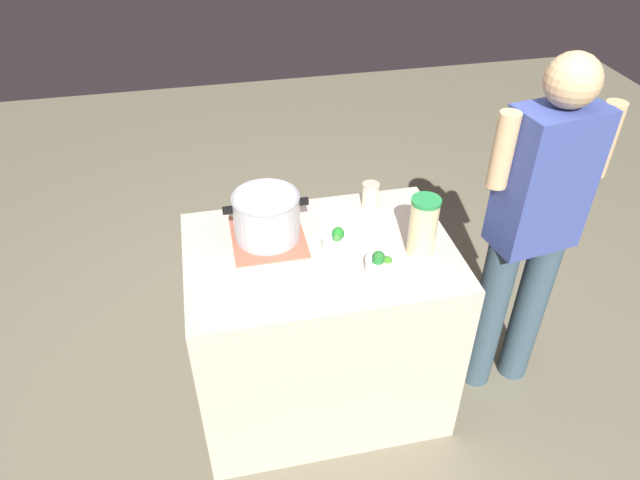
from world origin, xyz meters
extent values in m
plane|color=#756F58|center=(0.00, 0.00, 0.00)|extent=(8.00, 8.00, 0.00)
cube|color=beige|center=(0.00, 0.00, 0.44)|extent=(1.08, 0.74, 0.88)
cube|color=#AB5E47|center=(-0.19, 0.13, 0.89)|extent=(0.30, 0.34, 0.01)
cylinder|color=#B7B7BC|center=(-0.19, 0.13, 0.99)|extent=(0.27, 0.27, 0.19)
torus|color=#99999E|center=(-0.19, 0.13, 1.08)|extent=(0.27, 0.27, 0.01)
cube|color=black|center=(-0.34, 0.13, 1.04)|extent=(0.04, 0.02, 0.02)
cube|color=black|center=(-0.04, 0.13, 1.04)|extent=(0.04, 0.02, 0.02)
cylinder|color=beige|center=(0.39, -0.10, 1.00)|extent=(0.11, 0.11, 0.24)
cylinder|color=#258B43|center=(0.39, -0.10, 1.13)|extent=(0.11, 0.11, 0.02)
ellipsoid|color=yellow|center=(0.40, -0.10, 1.03)|extent=(0.04, 0.04, 0.01)
cylinder|color=#EEECAF|center=(0.28, 0.26, 0.94)|extent=(0.07, 0.07, 0.10)
cylinder|color=#B2AD99|center=(0.28, 0.26, 0.99)|extent=(0.08, 0.08, 0.01)
cylinder|color=silver|center=(0.20, -0.17, 0.91)|extent=(0.13, 0.13, 0.05)
ellipsoid|color=#397F21|center=(0.22, -0.18, 0.93)|extent=(0.04, 0.04, 0.05)
ellipsoid|color=#246C29|center=(0.19, -0.16, 0.94)|extent=(0.05, 0.05, 0.06)
ellipsoid|color=#206D2A|center=(0.19, -0.17, 0.93)|extent=(0.05, 0.05, 0.05)
cylinder|color=silver|center=(0.06, 0.00, 0.91)|extent=(0.10, 0.10, 0.05)
ellipsoid|color=#397A32|center=(0.07, -0.01, 0.94)|extent=(0.04, 0.04, 0.04)
ellipsoid|color=#1F7D25|center=(0.08, 0.01, 0.94)|extent=(0.05, 0.05, 0.06)
cylinder|color=#3A515F|center=(0.78, -0.07, 0.42)|extent=(0.14, 0.14, 0.84)
cylinder|color=#3A515F|center=(0.98, -0.07, 0.42)|extent=(0.14, 0.14, 0.84)
cube|color=#3C4C98|center=(0.88, -0.07, 1.14)|extent=(0.37, 0.25, 0.60)
sphere|color=#D7B07D|center=(0.88, -0.07, 1.54)|extent=(0.20, 0.20, 0.20)
cylinder|color=#D7B07D|center=(0.67, -0.07, 1.29)|extent=(0.08, 0.08, 0.30)
cylinder|color=#D7B07D|center=(1.09, -0.07, 1.29)|extent=(0.08, 0.08, 0.30)
camera|label=1|loc=(-0.38, -1.78, 2.32)|focal=32.51mm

